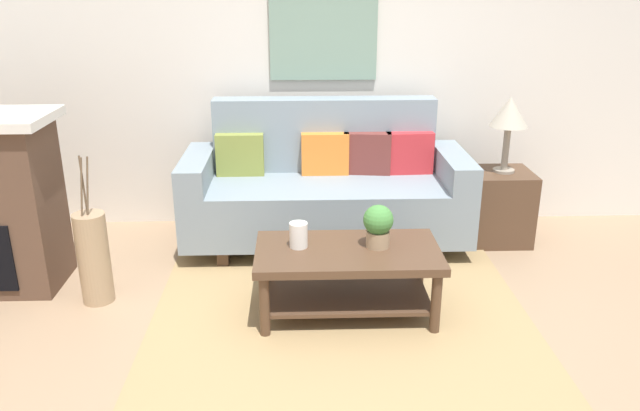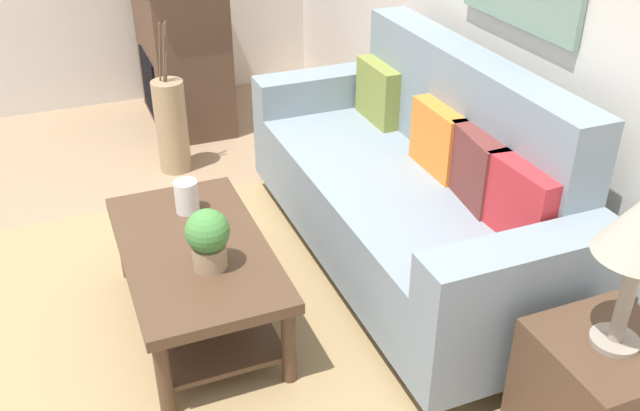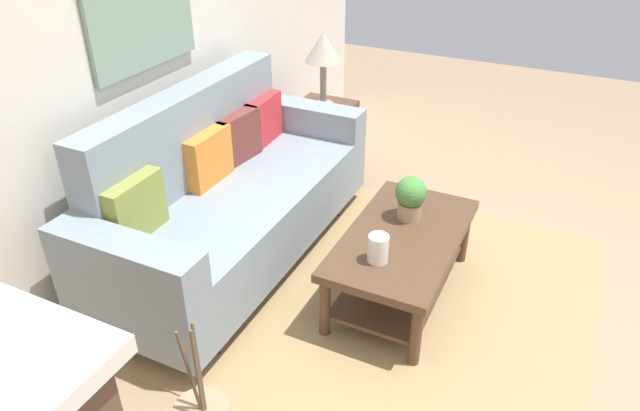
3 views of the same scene
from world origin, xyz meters
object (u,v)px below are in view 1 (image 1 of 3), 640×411
(floor_vase, at_px, (94,258))
(framed_painting, at_px, (323,28))
(throw_pillow_crimson, at_px, (409,153))
(tabletop_vase, at_px, (298,235))
(potted_plant_tabletop, at_px, (378,225))
(side_table, at_px, (500,206))
(throw_pillow_orange, at_px, (325,154))
(throw_pillow_olive, at_px, (240,154))
(throw_pillow_maroon, at_px, (367,153))
(coffee_table, at_px, (348,266))
(table_lamp, at_px, (509,115))
(couch, at_px, (326,190))

(floor_vase, height_order, framed_painting, framed_painting)
(throw_pillow_crimson, xyz_separation_m, tabletop_vase, (-0.86, -1.18, -0.17))
(potted_plant_tabletop, distance_m, side_table, 1.55)
(throw_pillow_orange, height_order, framed_painting, framed_painting)
(throw_pillow_crimson, xyz_separation_m, potted_plant_tabletop, (-0.38, -1.20, -0.11))
(side_table, bearing_deg, throw_pillow_olive, 176.37)
(throw_pillow_orange, xyz_separation_m, side_table, (1.35, -0.13, -0.40))
(throw_pillow_maroon, bearing_deg, floor_vase, -150.85)
(throw_pillow_maroon, bearing_deg, tabletop_vase, -114.18)
(throw_pillow_olive, bearing_deg, floor_vase, -129.83)
(throw_pillow_olive, distance_m, coffee_table, 1.47)
(throw_pillow_orange, distance_m, table_lamp, 1.39)
(potted_plant_tabletop, bearing_deg, throw_pillow_orange, 102.42)
(throw_pillow_maroon, height_order, framed_painting, framed_painting)
(throw_pillow_crimson, xyz_separation_m, floor_vase, (-2.14, -1.01, -0.38))
(framed_painting, bearing_deg, throw_pillow_maroon, -46.51)
(floor_vase, bearing_deg, tabletop_vase, -7.68)
(coffee_table, relative_size, side_table, 1.96)
(throw_pillow_maroon, xyz_separation_m, tabletop_vase, (-0.53, -1.18, -0.17))
(throw_pillow_crimson, distance_m, potted_plant_tabletop, 1.26)
(table_lamp, distance_m, floor_vase, 3.06)
(table_lamp, bearing_deg, throw_pillow_maroon, 172.96)
(throw_pillow_orange, height_order, throw_pillow_maroon, same)
(tabletop_vase, height_order, framed_painting, framed_painting)
(potted_plant_tabletop, xyz_separation_m, table_lamp, (1.09, 1.07, 0.42))
(couch, xyz_separation_m, tabletop_vase, (-0.21, -1.06, 0.08))
(coffee_table, xyz_separation_m, tabletop_vase, (-0.29, 0.04, 0.19))
(potted_plant_tabletop, height_order, floor_vase, potted_plant_tabletop)
(throw_pillow_orange, height_order, side_table, throw_pillow_orange)
(coffee_table, xyz_separation_m, framed_painting, (-0.08, 1.57, 1.27))
(throw_pillow_maroon, xyz_separation_m, side_table, (1.03, -0.13, -0.40))
(coffee_table, height_order, tabletop_vase, tabletop_vase)
(side_table, height_order, floor_vase, floor_vase)
(throw_pillow_crimson, xyz_separation_m, coffee_table, (-0.56, -1.23, -0.37))
(potted_plant_tabletop, relative_size, table_lamp, 0.46)
(tabletop_vase, height_order, potted_plant_tabletop, potted_plant_tabletop)
(throw_pillow_maroon, bearing_deg, potted_plant_tabletop, -92.84)
(throw_pillow_olive, relative_size, potted_plant_tabletop, 1.37)
(throw_pillow_olive, relative_size, framed_painting, 0.43)
(couch, height_order, tabletop_vase, couch)
(throw_pillow_crimson, relative_size, framed_painting, 0.43)
(throw_pillow_olive, height_order, throw_pillow_crimson, same)
(throw_pillow_maroon, distance_m, table_lamp, 1.08)
(throw_pillow_orange, relative_size, throw_pillow_maroon, 1.00)
(tabletop_vase, bearing_deg, throw_pillow_olive, 110.31)
(couch, distance_m, coffee_table, 1.11)
(tabletop_vase, xyz_separation_m, potted_plant_tabletop, (0.47, -0.01, 0.06))
(throw_pillow_maroon, relative_size, side_table, 0.64)
(potted_plant_tabletop, distance_m, floor_vase, 1.79)
(throw_pillow_olive, distance_m, side_table, 2.04)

